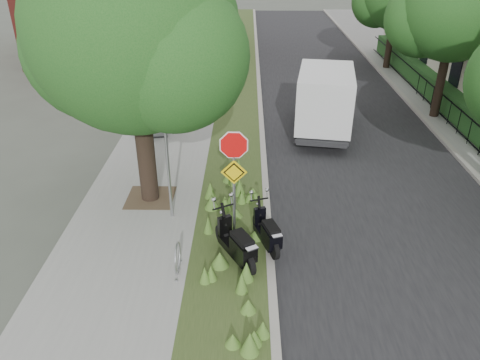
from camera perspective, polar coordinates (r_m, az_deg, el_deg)
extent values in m
plane|color=#4C5147|center=(11.89, 6.11, -9.69)|extent=(120.00, 120.00, 0.00)
cube|color=gray|center=(20.87, -7.88, 7.81)|extent=(3.50, 60.00, 0.12)
cube|color=#33451D|center=(20.64, -0.24, 7.84)|extent=(2.00, 60.00, 0.12)
cube|color=#9E9991|center=(20.64, 2.56, 7.83)|extent=(0.20, 60.00, 0.13)
cube|color=black|center=(21.05, 12.20, 7.45)|extent=(7.00, 60.00, 0.01)
cube|color=#9E9991|center=(21.98, 21.27, 7.20)|extent=(0.20, 60.00, 0.13)
cube|color=gray|center=(22.63, 25.33, 6.95)|extent=(3.20, 60.00, 0.12)
cylinder|color=black|center=(13.41, -11.71, 6.15)|extent=(0.52, 0.52, 4.48)
sphere|color=#1B521B|center=(12.66, -12.96, 17.60)|extent=(5.40, 5.40, 5.40)
sphere|color=#1B521B|center=(13.88, -16.96, 15.16)|extent=(4.05, 4.05, 4.05)
sphere|color=#1B521B|center=(11.92, -8.17, 14.71)|extent=(3.78, 3.78, 3.78)
cube|color=#473828|center=(14.38, -10.85, -2.11)|extent=(1.40, 1.40, 0.01)
cylinder|color=#A5A8AD|center=(12.45, -8.90, 3.42)|extent=(0.08, 0.08, 4.00)
torus|color=#A5A8AD|center=(11.18, -7.62, -9.40)|extent=(0.05, 0.77, 0.77)
cube|color=#A5A8AD|center=(11.13, -7.76, -12.00)|extent=(0.06, 0.06, 0.04)
cube|color=#A5A8AD|center=(11.68, -7.27, -9.72)|extent=(0.06, 0.06, 0.04)
cylinder|color=#A5A8AD|center=(11.44, -0.72, -1.41)|extent=(0.07, 0.07, 3.00)
cylinder|color=red|center=(10.84, -0.76, 4.26)|extent=(0.86, 0.03, 0.86)
cylinder|color=white|center=(10.86, -0.76, 4.29)|extent=(0.94, 0.02, 0.94)
cube|color=yellow|center=(11.15, -0.74, 0.97)|extent=(0.64, 0.03, 0.64)
cube|color=black|center=(21.93, 23.47, 9.54)|extent=(0.04, 24.00, 0.04)
cube|color=black|center=(22.17, 23.07, 7.60)|extent=(0.04, 24.00, 0.04)
cylinder|color=black|center=(22.06, 23.24, 8.44)|extent=(0.03, 0.03, 1.00)
cube|color=#163F1B|center=(22.32, 24.95, 8.44)|extent=(1.00, 24.00, 1.10)
cube|color=#2D2D33|center=(21.54, 27.10, 17.48)|extent=(0.25, 26.00, 0.60)
cylinder|color=black|center=(21.58, 23.51, 12.24)|extent=(0.36, 0.36, 4.03)
sphere|color=#1B521B|center=(21.12, 24.84, 18.57)|extent=(4.20, 4.20, 4.20)
sphere|color=#1B521B|center=(21.44, 21.49, 17.85)|extent=(3.15, 3.15, 3.15)
cylinder|color=black|center=(29.00, 17.89, 16.43)|extent=(0.36, 0.36, 3.64)
sphere|color=#1B521B|center=(29.04, 16.40, 20.15)|extent=(2.85, 2.85, 2.85)
sphere|color=#1B521B|center=(28.49, 20.27, 19.65)|extent=(2.66, 2.66, 2.66)
cylinder|color=black|center=(12.00, -2.17, -6.74)|extent=(0.39, 0.55, 0.56)
cylinder|color=black|center=(11.06, 1.00, -10.22)|extent=(0.39, 0.55, 0.56)
cube|color=black|center=(11.47, -0.53, -8.47)|extent=(0.93, 1.25, 0.19)
cube|color=black|center=(11.05, 0.40, -8.42)|extent=(0.68, 0.80, 0.43)
cube|color=black|center=(10.93, 0.27, -7.10)|extent=(0.60, 0.72, 0.13)
cylinder|color=black|center=(12.49, 2.17, -5.36)|extent=(0.27, 0.51, 0.50)
cylinder|color=black|center=(11.59, 4.20, -8.46)|extent=(0.27, 0.51, 0.50)
cube|color=black|center=(11.98, 3.23, -6.90)|extent=(0.67, 1.15, 0.17)
cube|color=black|center=(11.60, 3.85, -6.88)|extent=(0.53, 0.70, 0.38)
cube|color=black|center=(11.49, 3.81, -5.73)|extent=(0.46, 0.64, 0.12)
cube|color=#262628|center=(19.25, 10.04, 7.14)|extent=(2.55, 5.07, 0.16)
cube|color=#B7BABC|center=(20.77, 10.31, 10.97)|extent=(2.05, 1.55, 1.46)
cube|color=white|center=(18.39, 10.31, 9.89)|extent=(2.52, 3.74, 2.01)
cube|color=#262628|center=(18.77, -10.37, 5.47)|extent=(1.10, 0.84, 0.04)
cube|color=gray|center=(18.53, -10.54, 7.28)|extent=(0.97, 0.71, 1.31)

